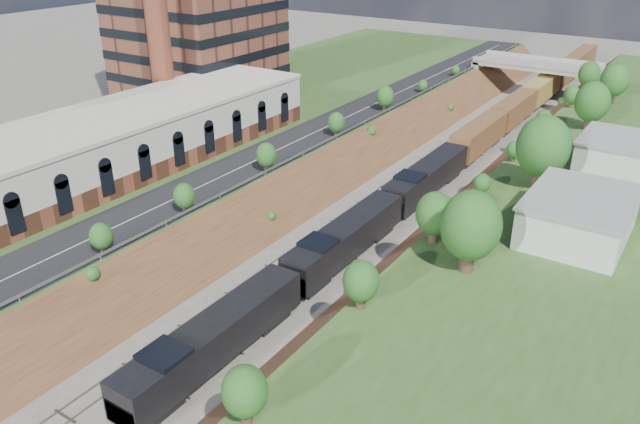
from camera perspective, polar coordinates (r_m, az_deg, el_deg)
platform_left at (r=98.20m, az=-10.65°, el=6.74°), size 44.00×180.00×5.00m
embankment_left at (r=86.14m, az=0.25°, el=2.73°), size 10.00×180.00×10.00m
embankment_right at (r=77.48m, az=14.04°, el=-0.79°), size 10.00×180.00×10.00m
rail_left_track at (r=82.21m, az=5.17°, el=1.54°), size 1.58×180.00×0.18m
rail_right_track at (r=80.15m, az=8.44°, el=0.70°), size 1.58×180.00×0.18m
road at (r=86.71m, az=-2.25°, el=6.43°), size 8.00×180.00×0.10m
guardrail at (r=84.20m, az=-0.04°, el=6.23°), size 0.10×171.00×0.70m
commercial_building at (r=78.95m, az=-19.24°, el=5.72°), size 14.30×62.30×7.00m
overpass at (r=135.66m, az=19.15°, el=12.01°), size 24.50×8.30×7.40m
white_building_near at (r=64.88m, az=22.54°, el=-0.50°), size 9.00×12.00×4.00m
white_building_far at (r=85.42m, az=25.39°, el=4.89°), size 8.00×10.00×3.60m
tree_right_large at (r=54.60m, az=13.63°, el=-1.25°), size 5.25×5.25×7.61m
tree_left_crest at (r=57.75m, az=-22.65°, el=-3.70°), size 2.45×2.45×3.55m
freight_train at (r=105.31m, az=15.56°, el=7.65°), size 3.26×148.12×4.81m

